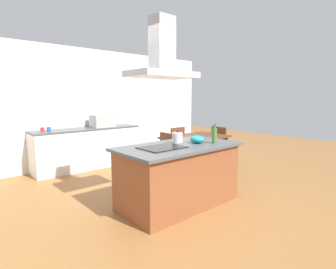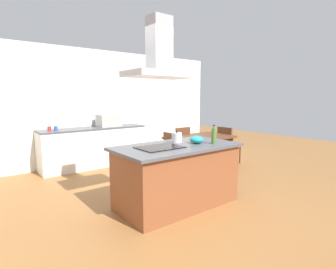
% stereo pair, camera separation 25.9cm
% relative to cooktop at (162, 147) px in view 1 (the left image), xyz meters
% --- Properties ---
extents(ground, '(16.00, 16.00, 0.00)m').
position_rel_cooktop_xyz_m(ground, '(0.31, 1.50, -0.91)').
color(ground, '#936033').
extents(wall_back, '(7.20, 0.10, 2.70)m').
position_rel_cooktop_xyz_m(wall_back, '(0.31, 3.25, 0.44)').
color(wall_back, silver).
rests_on(wall_back, ground).
extents(kitchen_island, '(1.83, 0.97, 0.90)m').
position_rel_cooktop_xyz_m(kitchen_island, '(0.31, 0.00, -0.45)').
color(kitchen_island, brown).
rests_on(kitchen_island, ground).
extents(cooktop, '(0.60, 0.44, 0.01)m').
position_rel_cooktop_xyz_m(cooktop, '(0.00, 0.00, 0.00)').
color(cooktop, black).
rests_on(cooktop, kitchen_island).
extents(tea_kettle, '(0.21, 0.16, 0.18)m').
position_rel_cooktop_xyz_m(tea_kettle, '(0.46, 0.18, 0.07)').
color(tea_kettle, silver).
rests_on(tea_kettle, kitchen_island).
extents(olive_oil_bottle, '(0.07, 0.07, 0.29)m').
position_rel_cooktop_xyz_m(olive_oil_bottle, '(0.83, -0.24, 0.12)').
color(olive_oil_bottle, '#47722D').
rests_on(olive_oil_bottle, kitchen_island).
extents(mixing_bowl, '(0.21, 0.21, 0.12)m').
position_rel_cooktop_xyz_m(mixing_bowl, '(0.65, -0.05, 0.05)').
color(mixing_bowl, teal).
rests_on(mixing_bowl, kitchen_island).
extents(back_counter, '(2.37, 0.62, 0.90)m').
position_rel_cooktop_xyz_m(back_counter, '(0.22, 2.88, -0.46)').
color(back_counter, white).
rests_on(back_counter, ground).
extents(countertop_microwave, '(0.50, 0.38, 0.28)m').
position_rel_cooktop_xyz_m(countertop_microwave, '(0.60, 2.88, 0.13)').
color(countertop_microwave, '#B2AFAA').
rests_on(countertop_microwave, back_counter).
extents(coffee_mug_red, '(0.08, 0.08, 0.09)m').
position_rel_cooktop_xyz_m(coffee_mug_red, '(-0.73, 2.88, 0.04)').
color(coffee_mug_red, red).
rests_on(coffee_mug_red, back_counter).
extents(coffee_mug_blue, '(0.08, 0.08, 0.09)m').
position_rel_cooktop_xyz_m(coffee_mug_blue, '(-0.61, 2.86, 0.04)').
color(coffee_mug_blue, '#2D56B2').
rests_on(coffee_mug_blue, back_counter).
extents(dining_table, '(1.40, 0.90, 0.75)m').
position_rel_cooktop_xyz_m(dining_table, '(1.90, 1.14, -0.24)').
color(dining_table, '#59331E').
rests_on(dining_table, ground).
extents(chair_facing_back_wall, '(0.42, 0.42, 0.89)m').
position_rel_cooktop_xyz_m(chair_facing_back_wall, '(1.90, 1.80, -0.40)').
color(chair_facing_back_wall, red).
rests_on(chair_facing_back_wall, ground).
extents(chair_at_left_end, '(0.42, 0.42, 0.89)m').
position_rel_cooktop_xyz_m(chair_at_left_end, '(0.98, 1.14, -0.40)').
color(chair_at_left_end, red).
rests_on(chair_at_left_end, ground).
extents(chair_at_right_end, '(0.42, 0.42, 0.89)m').
position_rel_cooktop_xyz_m(chair_at_right_end, '(2.81, 1.14, -0.40)').
color(chair_at_right_end, red).
rests_on(chair_at_right_end, ground).
extents(range_hood, '(0.90, 0.55, 0.78)m').
position_rel_cooktop_xyz_m(range_hood, '(0.00, 0.00, 1.20)').
color(range_hood, '#ADADB2').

